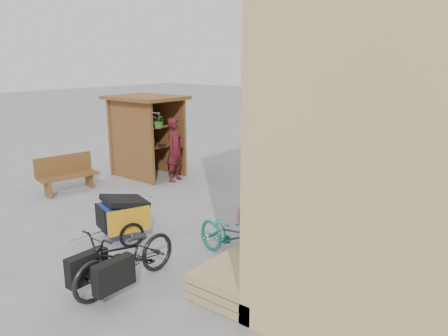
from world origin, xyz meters
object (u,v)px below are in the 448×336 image
Objects in this scene: bike_2 at (300,206)px; bike_3 at (297,195)px; bike_4 at (322,188)px; shopping_carts at (402,162)px; bike_6 at (348,182)px; cargo_bike at (125,257)px; bike_5 at (335,186)px; pallet_stack at (236,281)px; kiosk at (144,125)px; child_trailer at (123,214)px; bike_0 at (232,237)px; bike_7 at (349,175)px; person_kiosk at (175,150)px; bench at (67,173)px; bike_1 at (274,216)px.

bike_3 is (-0.23, 0.26, 0.13)m from bike_2.
bike_3 reaches higher than bike_4.
shopping_carts is 2.74m from bike_6.
cargo_bike is at bearing 149.43° from bike_2.
bike_4 is 1.09× the size of bike_5.
bike_3 reaches higher than pallet_stack.
bike_6 is (5.75, 1.56, -1.12)m from kiosk.
bike_2 is (0.84, 4.04, -0.10)m from cargo_bike.
bike_6 is (2.44, 5.13, -0.08)m from child_trailer.
pallet_stack is 4.66m from bike_5.
bike_0 is at bearing 130.43° from pallet_stack.
cargo_bike is at bearing 169.06° from bike_7.
pallet_stack is 6.53m from person_kiosk.
bike_3 is at bearing 81.97° from cargo_bike.
bike_0 is at bearing -28.66° from kiosk.
cargo_bike reaches higher than bike_6.
shopping_carts is at bearing -1.86° from bike_6.
bike_5 is at bearing -94.71° from person_kiosk.
bike_5 reaches higher than bench.
shopping_carts is at bearing -26.08° from bike_2.
shopping_carts is 0.92× the size of bike_7.
pallet_stack is at bearing -140.36° from person_kiosk.
bike_1 is (4.58, -2.03, -0.38)m from person_kiosk.
person_kiosk reaches higher than bike_7.
cargo_bike is (-1.47, -9.00, -0.04)m from shopping_carts.
bike_1 reaches higher than bike_3.
bike_6 reaches higher than pallet_stack.
bike_1 reaches higher than bike_4.
bike_5 is at bearing -175.93° from bike_7.
pallet_stack is at bearing 31.06° from cargo_bike.
bike_3 is (2.10, 3.12, 0.03)m from child_trailer.
bike_0 is 3.49m from bike_4.
bike_1 is (0.91, 2.84, 0.04)m from cargo_bike.
bench is 6.15m from bike_1.
bike_3 reaches higher than bike_0.
cargo_bike is 1.10× the size of bike_0.
shopping_carts reaches higher than bike_6.
person_kiosk is at bearing 126.97° from cargo_bike.
bike_1 reaches higher than bike_2.
bike_3 is 1.09× the size of bike_6.
cargo_bike is 1.05× the size of person_kiosk.
bike_4 is (0.00, 3.49, 0.04)m from bike_0.
bike_1 is at bearing 105.84° from pallet_stack.
shopping_carts is 0.92× the size of child_trailer.
bike_3 reaches higher than bike_7.
person_kiosk is 1.03× the size of bike_3.
bike_5 is (4.61, 0.64, -0.39)m from person_kiosk.
bench reaches higher than bike_7.
bike_4 is at bearing 9.12° from bike_3.
bike_0 is (-0.70, -7.30, -0.08)m from shopping_carts.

